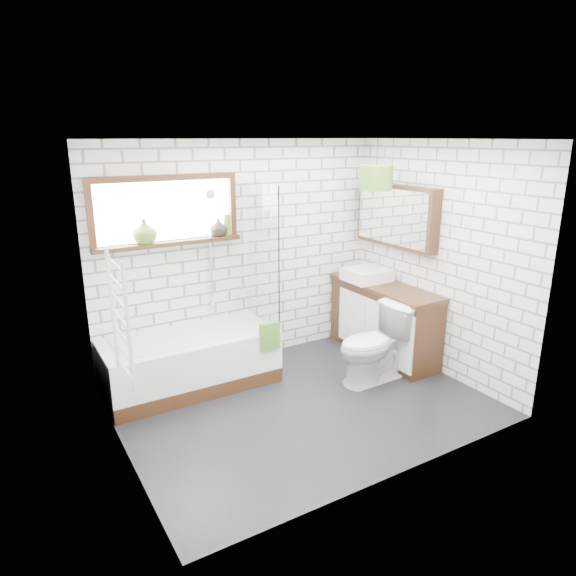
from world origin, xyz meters
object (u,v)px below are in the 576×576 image
vanity (383,320)px  toilet (375,344)px  basin (367,275)px  bathtub (191,361)px  pendant (376,178)px

vanity → toilet: 0.73m
vanity → basin: size_ratio=3.06×
bathtub → pendant: (2.03, -0.40, 1.82)m
bathtub → toilet: 1.94m
vanity → bathtub: bearing=170.5°
vanity → pendant: size_ratio=4.28×
vanity → basin: basin is taller
pendant → toilet: bearing=-123.2°
vanity → toilet: bearing=-137.9°
bathtub → pendant: 2.75m
bathtub → vanity: size_ratio=1.16×
basin → toilet: size_ratio=0.59×
pendant → basin: bearing=58.7°
basin → bathtub: bearing=177.1°
bathtub → toilet: toilet is taller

